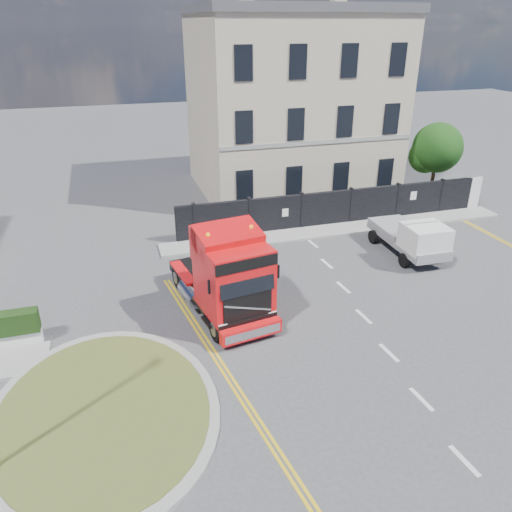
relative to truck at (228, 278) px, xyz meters
name	(u,v)px	position (x,y,z in m)	size (l,w,h in m)	color
ground	(290,323)	(2.14, -1.22, -1.68)	(120.00, 120.00, 0.00)	#424244
traffic_island	(104,412)	(-4.86, -4.22, -1.60)	(6.80, 6.80, 0.17)	gray
hoarding_fence	(343,207)	(8.69, 7.78, -0.68)	(18.80, 0.25, 2.00)	black
georgian_building	(290,102)	(8.14, 15.28, 4.09)	(12.30, 10.30, 12.80)	#B4A88F
tree	(434,150)	(16.51, 10.88, 1.37)	(3.20, 3.20, 4.80)	#382619
pavement_far	(340,229)	(8.14, 6.88, -1.62)	(20.00, 1.60, 0.12)	gray
truck	(228,278)	(0.00, 0.00, 0.00)	(3.27, 6.54, 3.75)	black
flatbed_pickup	(417,239)	(9.96, 2.38, -0.61)	(2.13, 4.81, 1.98)	gray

